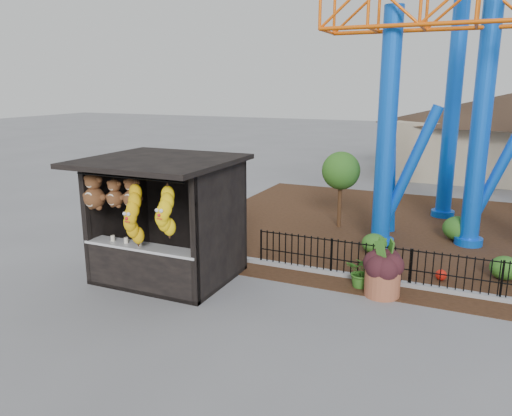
% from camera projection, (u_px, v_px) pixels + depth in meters
% --- Properties ---
extents(ground, '(120.00, 120.00, 0.00)m').
position_uv_depth(ground, '(256.00, 316.00, 10.74)').
color(ground, slate).
rests_on(ground, ground).
extents(mulch_bed, '(18.00, 12.00, 0.02)m').
position_uv_depth(mulch_bed, '(469.00, 238.00, 16.23)').
color(mulch_bed, '#331E11').
rests_on(mulch_bed, ground).
extents(curb, '(18.00, 0.18, 0.12)m').
position_uv_depth(curb, '(462.00, 293.00, 11.79)').
color(curb, gray).
rests_on(curb, ground).
extents(prize_booth, '(3.50, 3.40, 3.12)m').
position_uv_depth(prize_booth, '(160.00, 222.00, 12.37)').
color(prize_booth, black).
rests_on(prize_booth, ground).
extents(picket_fence, '(12.20, 0.06, 1.00)m').
position_uv_depth(picket_fence, '(507.00, 282.00, 11.33)').
color(picket_fence, black).
rests_on(picket_fence, ground).
extents(terracotta_planter, '(0.93, 0.93, 0.66)m').
position_uv_depth(terracotta_planter, '(382.00, 282.00, 11.74)').
color(terracotta_planter, '#9A5338').
rests_on(terracotta_planter, ground).
extents(planter_foliage, '(0.70, 0.70, 0.64)m').
position_uv_depth(planter_foliage, '(384.00, 256.00, 11.58)').
color(planter_foliage, black).
rests_on(planter_foliage, terracotta_planter).
extents(potted_plant, '(0.84, 0.76, 0.81)m').
position_uv_depth(potted_plant, '(362.00, 272.00, 12.18)').
color(potted_plant, '#264E17').
rests_on(potted_plant, ground).
extents(landscaping, '(8.78, 4.60, 0.77)m').
position_uv_depth(landscaping, '(492.00, 249.00, 14.08)').
color(landscaping, '#2A5B1A').
rests_on(landscaping, mulch_bed).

